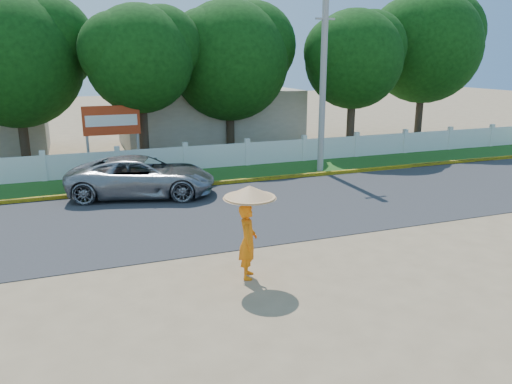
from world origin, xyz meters
TOP-DOWN VIEW (x-y plane):
  - ground at (0.00, 0.00)m, footprint 120.00×120.00m
  - road at (0.00, 4.50)m, footprint 60.00×7.00m
  - grass_verge at (0.00, 9.75)m, footprint 60.00×3.50m
  - curb at (0.00, 8.05)m, footprint 40.00×0.18m
  - fence at (0.00, 11.20)m, footprint 40.00×0.10m
  - building_near at (3.00, 18.00)m, footprint 10.00×6.00m
  - utility_pole at (5.69, 8.87)m, footprint 0.28×0.28m
  - vehicle at (-2.47, 7.48)m, footprint 5.82×3.82m
  - monk_with_parasol at (-1.17, -0.64)m, footprint 1.23×1.23m
  - billboard at (-3.05, 12.30)m, footprint 2.50×0.13m
  - tree_row at (3.02, 14.44)m, footprint 35.43×7.74m

SIDE VIEW (x-z plane):
  - ground at x=0.00m, z-range 0.00..0.00m
  - road at x=0.00m, z-range 0.00..0.02m
  - grass_verge at x=0.00m, z-range 0.00..0.03m
  - curb at x=0.00m, z-range 0.00..0.16m
  - fence at x=0.00m, z-range 0.00..1.10m
  - vehicle at x=-2.47m, z-range 0.00..1.49m
  - monk_with_parasol at x=-1.17m, z-range 0.34..2.57m
  - building_near at x=3.00m, z-range 0.00..3.20m
  - billboard at x=-3.05m, z-range 0.67..3.62m
  - utility_pole at x=5.69m, z-range 0.00..7.39m
  - tree_row at x=3.02m, z-range 0.49..9.45m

